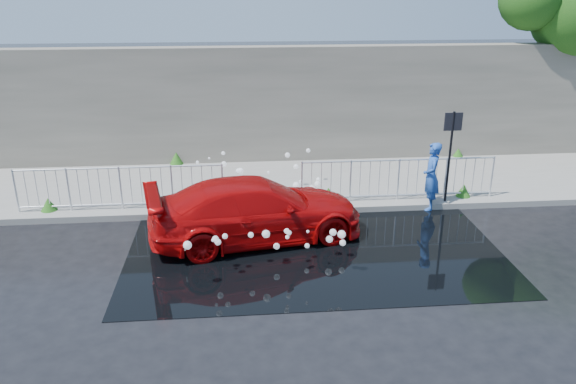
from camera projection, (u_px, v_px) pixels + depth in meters
name	position (u px, v px, depth m)	size (l,w,h in m)	color
ground	(296.00, 272.00, 11.30)	(90.00, 90.00, 0.00)	black
pavement	(278.00, 184.00, 15.93)	(30.00, 4.00, 0.15)	gray
curb	(283.00, 211.00, 14.07)	(30.00, 0.25, 0.16)	gray
retaining_wall	(272.00, 104.00, 17.33)	(30.00, 0.60, 3.50)	#5B574D
puddle	(314.00, 248.00, 12.27)	(8.00, 5.00, 0.01)	black
sign_post	(451.00, 142.00, 13.93)	(0.45, 0.06, 2.50)	black
railing_left	(121.00, 186.00, 13.82)	(5.05, 0.05, 1.10)	silver
railing_right	(398.00, 178.00, 14.41)	(5.05, 0.05, 1.10)	silver
weeds	(268.00, 182.00, 15.34)	(12.17, 3.93, 0.38)	#1D4813
water_spray	(263.00, 202.00, 13.16)	(3.68, 5.43, 1.03)	white
red_car	(256.00, 210.00, 12.52)	(1.95, 4.79, 1.39)	#A20607
person	(431.00, 176.00, 14.10)	(0.64, 0.42, 1.75)	#224FAD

